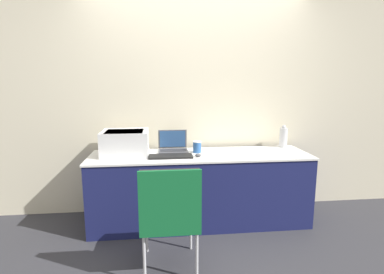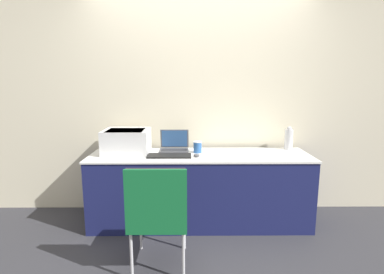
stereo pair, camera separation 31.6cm
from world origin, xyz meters
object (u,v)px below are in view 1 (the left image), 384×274
at_px(printer, 125,142).
at_px(mouse, 198,155).
at_px(laptop_left, 173,147).
at_px(coffee_cup, 197,147).
at_px(metal_pitcher, 283,137).
at_px(external_keyboard, 171,156).
at_px(chair, 170,210).

distance_m(printer, mouse, 0.78).
distance_m(laptop_left, coffee_cup, 0.27).
bearing_deg(metal_pitcher, external_keyboard, -165.82).
height_order(laptop_left, coffee_cup, laptop_left).
relative_size(laptop_left, coffee_cup, 2.59).
relative_size(external_keyboard, metal_pitcher, 1.69).
relative_size(metal_pitcher, chair, 0.29).
xyz_separation_m(mouse, chair, (-0.32, -0.77, -0.24)).
distance_m(printer, laptop_left, 0.52).
bearing_deg(metal_pitcher, laptop_left, -177.28).
bearing_deg(chair, metal_pitcher, 39.47).
distance_m(laptop_left, mouse, 0.38).
distance_m(external_keyboard, coffee_cup, 0.35).
bearing_deg(metal_pitcher, printer, -174.85).
xyz_separation_m(laptop_left, metal_pitcher, (1.29, 0.06, 0.07)).
bearing_deg(metal_pitcher, mouse, -161.18).
height_order(printer, laptop_left, printer).
relative_size(printer, coffee_cup, 3.89).
distance_m(coffee_cup, chair, 1.06).
height_order(coffee_cup, chair, chair).
bearing_deg(external_keyboard, chair, -92.92).
height_order(mouse, metal_pitcher, metal_pitcher).
relative_size(mouse, metal_pitcher, 0.24).
height_order(laptop_left, external_keyboard, laptop_left).
bearing_deg(printer, metal_pitcher, 5.15).
bearing_deg(mouse, printer, 165.27).
distance_m(metal_pitcher, chair, 1.80).
bearing_deg(laptop_left, mouse, -50.75).
height_order(printer, chair, printer).
height_order(coffee_cup, metal_pitcher, metal_pitcher).
xyz_separation_m(printer, mouse, (0.75, -0.20, -0.12)).
xyz_separation_m(laptop_left, coffee_cup, (0.26, -0.10, 0.01)).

